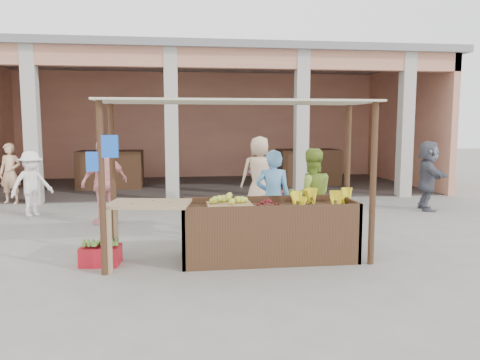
{
  "coord_description": "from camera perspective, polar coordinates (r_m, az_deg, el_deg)",
  "views": [
    {
      "loc": [
        -0.82,
        -6.82,
        2.04
      ],
      "look_at": [
        0.23,
        1.2,
        1.07
      ],
      "focal_mm": 35.0,
      "sensor_mm": 36.0,
      "label": 1
    }
  ],
  "objects": [
    {
      "name": "shopper_e",
      "position": [
        13.4,
        -26.21,
        0.86
      ],
      "size": [
        0.69,
        0.58,
        1.63
      ],
      "primitive_type": "imported",
      "rotation": [
        0.0,
        0.0,
        -0.21
      ],
      "color": "#EDB98D",
      "rests_on": "ground"
    },
    {
      "name": "red_crate",
      "position": [
        7.19,
        -16.62,
        -8.8
      ],
      "size": [
        0.59,
        0.45,
        0.28
      ],
      "primitive_type": "cube",
      "rotation": [
        0.0,
        0.0,
        -0.12
      ],
      "color": "#B31320",
      "rests_on": "ground"
    },
    {
      "name": "shopper_d",
      "position": [
        11.97,
        21.94,
        0.72
      ],
      "size": [
        1.05,
        1.73,
        1.75
      ],
      "primitive_type": "imported",
      "rotation": [
        0.0,
        0.0,
        1.31
      ],
      "color": "#535562",
      "rests_on": "ground"
    },
    {
      "name": "plantain_bundle",
      "position": [
        7.14,
        -16.67,
        -7.37
      ],
      "size": [
        0.44,
        0.31,
        0.09
      ],
      "primitive_type": null,
      "color": "#568731",
      "rests_on": "red_crate"
    },
    {
      "name": "shopper_a",
      "position": [
        11.4,
        -24.08,
        -0.11
      ],
      "size": [
        1.09,
        1.04,
        1.57
      ],
      "primitive_type": "imported",
      "rotation": [
        0.0,
        0.0,
        0.71
      ],
      "color": "white",
      "rests_on": "ground"
    },
    {
      "name": "shopper_c",
      "position": [
        10.9,
        2.39,
        1.21
      ],
      "size": [
        0.97,
        0.65,
        1.96
      ],
      "primitive_type": "imported",
      "rotation": [
        0.0,
        0.0,
        3.18
      ],
      "color": "tan",
      "rests_on": "ground"
    },
    {
      "name": "stall_awning",
      "position": [
        6.93,
        -0.78,
        6.29
      ],
      "size": [
        4.09,
        1.35,
        2.39
      ],
      "color": "#462E1C",
      "rests_on": "ground"
    },
    {
      "name": "motorcycle",
      "position": [
        9.59,
        6.38,
        -2.41
      ],
      "size": [
        0.98,
        2.04,
        1.02
      ],
      "primitive_type": "imported",
      "rotation": [
        0.0,
        0.0,
        1.73
      ],
      "color": "maroon",
      "rests_on": "ground"
    },
    {
      "name": "melon_tray",
      "position": [
        6.98,
        -1.27,
        -2.71
      ],
      "size": [
        0.67,
        0.58,
        0.18
      ],
      "color": "#A78056",
      "rests_on": "fruit_stall"
    },
    {
      "name": "side_table",
      "position": [
        6.87,
        -10.98,
        -3.87
      ],
      "size": [
        1.25,
        0.93,
        0.93
      ],
      "rotation": [
        0.0,
        0.0,
        -0.15
      ],
      "color": "tan",
      "rests_on": "ground"
    },
    {
      "name": "banana_heap",
      "position": [
        7.22,
        9.86,
        -2.47
      ],
      "size": [
        0.99,
        0.54,
        0.18
      ],
      "primitive_type": null,
      "color": "yellow",
      "rests_on": "fruit_stall"
    },
    {
      "name": "produce_sacks",
      "position": [
        12.85,
        7.6,
        -1.12
      ],
      "size": [
        0.74,
        0.69,
        0.56
      ],
      "color": "maroon",
      "rests_on": "ground"
    },
    {
      "name": "fruit_stall",
      "position": [
        7.14,
        3.43,
        -6.48
      ],
      "size": [
        2.6,
        0.95,
        0.8
      ],
      "primitive_type": "cube",
      "color": "#462E1C",
      "rests_on": "ground"
    },
    {
      "name": "vendor_green",
      "position": [
        8.04,
        8.63,
        -1.69
      ],
      "size": [
        0.84,
        0.49,
        1.73
      ],
      "primitive_type": "imported",
      "rotation": [
        0.0,
        0.0,
        3.13
      ],
      "color": "#96B93B",
      "rests_on": "ground"
    },
    {
      "name": "berry_heap",
      "position": [
        7.03,
        3.41,
        -2.85
      ],
      "size": [
        0.4,
        0.33,
        0.13
      ],
      "primitive_type": "ellipsoid",
      "color": "maroon",
      "rests_on": "fruit_stall"
    },
    {
      "name": "ground",
      "position": [
        7.17,
        -0.58,
        -9.72
      ],
      "size": [
        60.0,
        60.0,
        0.0
      ],
      "primitive_type": "plane",
      "color": "slate",
      "rests_on": "ground"
    },
    {
      "name": "market_building",
      "position": [
        15.79,
        -4.34,
        9.18
      ],
      "size": [
        14.4,
        6.4,
        4.2
      ],
      "color": "tan",
      "rests_on": "ground"
    },
    {
      "name": "shopper_b",
      "position": [
        9.91,
        -16.18,
        0.07
      ],
      "size": [
        1.21,
        1.13,
        1.85
      ],
      "primitive_type": "imported",
      "rotation": [
        0.0,
        0.0,
        3.82
      ],
      "color": "pink",
      "rests_on": "ground"
    },
    {
      "name": "vendor_blue",
      "position": [
        7.84,
        4.05,
        -1.83
      ],
      "size": [
        0.75,
        0.62,
        1.73
      ],
      "primitive_type": "imported",
      "rotation": [
        0.0,
        0.0,
        2.9
      ],
      "color": "#63A8E5",
      "rests_on": "ground"
    },
    {
      "name": "shopper_f",
      "position": [
        12.3,
        2.63,
        1.08
      ],
      "size": [
        0.85,
        0.57,
        1.63
      ],
      "primitive_type": "imported",
      "rotation": [
        0.0,
        0.0,
        3.3
      ],
      "color": "gray",
      "rests_on": "ground"
    },
    {
      "name": "papaya_pile",
      "position": [
        6.83,
        -11.02,
        -1.88
      ],
      "size": [
        0.68,
        0.39,
        0.19
      ],
      "primitive_type": null,
      "color": "#54882C",
      "rests_on": "side_table"
    }
  ]
}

